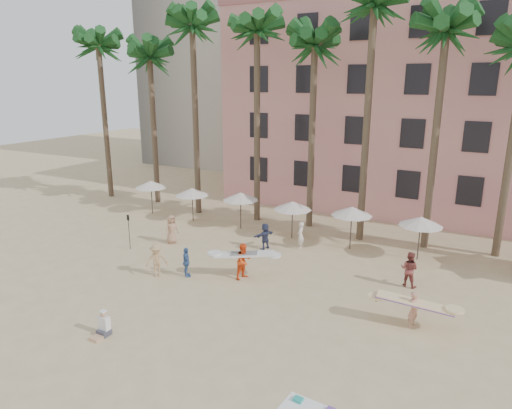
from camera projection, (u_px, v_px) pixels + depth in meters
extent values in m
plane|color=#D1B789|center=(192.00, 329.00, 19.30)|extent=(120.00, 120.00, 0.00)
cube|color=#E4978A|center=(457.00, 108.00, 35.94)|extent=(35.00, 14.00, 16.00)
cylinder|color=brown|center=(105.00, 123.00, 39.50)|extent=(0.44, 0.44, 13.00)
cylinder|color=brown|center=(154.00, 132.00, 37.75)|extent=(0.44, 0.44, 12.00)
cylinder|color=brown|center=(196.00, 123.00, 34.33)|extent=(0.44, 0.44, 14.00)
cylinder|color=brown|center=(257.00, 129.00, 32.51)|extent=(0.44, 0.44, 13.50)
cylinder|color=brown|center=(312.00, 139.00, 31.22)|extent=(0.44, 0.44, 12.50)
cylinder|color=brown|center=(366.00, 129.00, 28.26)|extent=(0.44, 0.44, 14.50)
cylinder|color=brown|center=(435.00, 144.00, 27.03)|extent=(0.44, 0.44, 13.00)
cylinder|color=brown|center=(510.00, 156.00, 25.74)|extent=(0.44, 0.44, 12.00)
cylinder|color=#332B23|center=(152.00, 198.00, 35.55)|extent=(0.07, 0.07, 2.50)
cone|color=silver|center=(151.00, 184.00, 35.26)|extent=(2.50, 2.50, 0.55)
cylinder|color=#332B23|center=(193.00, 206.00, 33.63)|extent=(0.07, 0.07, 2.40)
cone|color=silver|center=(192.00, 192.00, 33.35)|extent=(2.50, 2.50, 0.55)
cylinder|color=#332B23|center=(241.00, 212.00, 31.94)|extent=(0.07, 0.07, 2.50)
cone|color=silver|center=(241.00, 196.00, 31.65)|extent=(2.50, 2.50, 0.55)
cylinder|color=#332B23|center=(292.00, 221.00, 30.02)|extent=(0.07, 0.07, 2.40)
cone|color=silver|center=(293.00, 205.00, 29.74)|extent=(2.50, 2.50, 0.55)
cylinder|color=#332B23|center=(351.00, 229.00, 28.06)|extent=(0.07, 0.07, 2.60)
cone|color=silver|center=(352.00, 211.00, 27.76)|extent=(2.50, 2.50, 0.55)
cylinder|color=#332B23|center=(419.00, 239.00, 26.40)|extent=(0.07, 0.07, 2.50)
cone|color=silver|center=(421.00, 221.00, 26.11)|extent=(2.50, 2.50, 0.55)
cube|color=teal|center=(298.00, 399.00, 14.96)|extent=(0.32, 0.27, 0.10)
imported|color=tan|center=(414.00, 309.00, 19.31)|extent=(0.56, 0.68, 1.58)
cube|color=#FBDA9C|center=(415.00, 303.00, 19.23)|extent=(3.19, 1.09, 0.37)
imported|color=#FA511A|center=(244.00, 261.00, 23.98)|extent=(0.95, 1.10, 1.94)
cube|color=white|center=(244.00, 254.00, 23.88)|extent=(3.19, 1.93, 0.32)
imported|color=#383F63|center=(265.00, 236.00, 28.22)|extent=(1.00, 1.61, 1.65)
imported|color=tan|center=(157.00, 260.00, 24.24)|extent=(1.33, 1.29, 1.82)
imported|color=white|center=(300.00, 235.00, 28.24)|extent=(0.49, 0.68, 1.72)
imported|color=#466BA3|center=(186.00, 262.00, 24.22)|extent=(0.97, 0.94, 1.63)
imported|color=brown|center=(409.00, 269.00, 23.08)|extent=(0.99, 0.82, 1.85)
imported|color=tan|center=(171.00, 229.00, 29.17)|extent=(0.81, 1.04, 1.87)
cylinder|color=black|center=(129.00, 233.00, 28.08)|extent=(0.04, 0.04, 2.10)
cube|color=black|center=(128.00, 218.00, 27.82)|extent=(0.18, 0.03, 0.35)
cube|color=#3F3F4C|center=(104.00, 332.00, 18.81)|extent=(0.48, 0.45, 0.26)
cube|color=tan|center=(97.00, 338.00, 18.51)|extent=(0.43, 0.48, 0.13)
cube|color=white|center=(104.00, 323.00, 18.75)|extent=(0.47, 0.28, 0.59)
sphere|color=tan|center=(103.00, 314.00, 18.63)|extent=(0.26, 0.26, 0.26)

